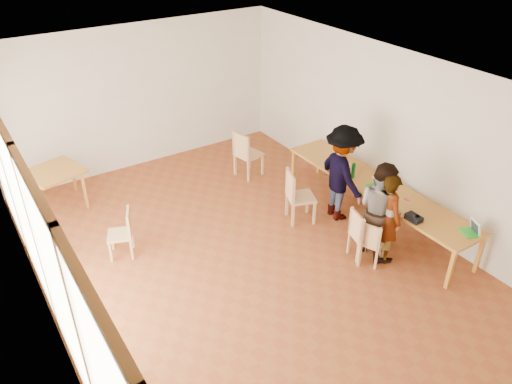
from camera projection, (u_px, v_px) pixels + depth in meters
ground at (243, 254)px, 8.26m from camera, size 8.00×8.00×0.00m
wall_back at (140, 97)px, 10.36m from camera, size 6.00×0.10×3.00m
wall_front at (468, 352)px, 4.62m from camera, size 6.00×0.10×3.00m
wall_right at (384, 131)px, 8.89m from camera, size 0.10×8.00×3.00m
window_wall at (36, 240)px, 6.10m from camera, size 0.10×8.00×3.00m
ceiling at (240, 77)px, 6.70m from camera, size 6.00×8.00×0.04m
communal_table at (376, 187)px, 8.75m from camera, size 0.80×4.00×0.75m
side_table at (55, 174)px, 9.23m from camera, size 0.90×0.90×0.75m
chair_near at (371, 239)px, 7.82m from camera, size 0.48×0.48×0.42m
chair_mid at (361, 231)px, 7.89m from camera, size 0.51×0.51×0.48m
chair_far at (296, 191)px, 8.82m from camera, size 0.60×0.60×0.53m
chair_empty at (245, 150)px, 10.21m from camera, size 0.56×0.56×0.54m
chair_spare at (124, 228)px, 8.02m from camera, size 0.51×0.51×0.44m
person_near at (388, 218)px, 7.82m from camera, size 0.49×0.63×1.54m
person_mid at (380, 209)px, 7.93m from camera, size 0.74×0.89×1.65m
person_far at (342, 173)px, 8.80m from camera, size 0.84×1.25×1.79m
laptop_near at (472, 230)px, 7.47m from camera, size 0.30×0.32×0.22m
laptop_mid at (374, 185)px, 8.64m from camera, size 0.23×0.25×0.18m
laptop_far at (336, 161)px, 9.39m from camera, size 0.26×0.28×0.20m
yellow_mug at (345, 155)px, 9.63m from camera, size 0.15×0.15×0.09m
green_bottle at (353, 170)px, 8.90m from camera, size 0.07×0.07×0.28m
clear_glass at (417, 219)px, 7.76m from camera, size 0.07×0.07×0.09m
condiment_cup at (348, 165)px, 9.30m from camera, size 0.08×0.08×0.06m
pink_phone at (407, 199)px, 8.31m from camera, size 0.05×0.10×0.01m
black_pouch at (414, 218)px, 7.77m from camera, size 0.16×0.26×0.09m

